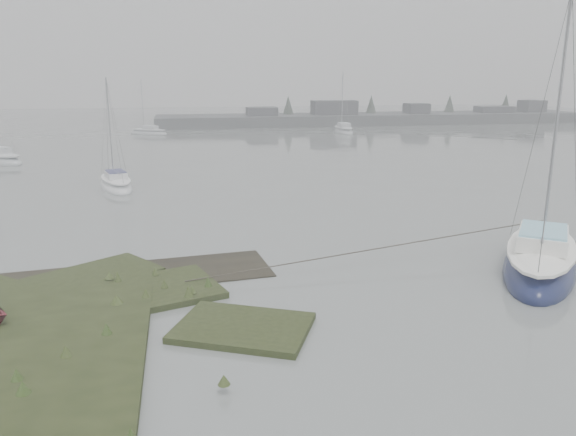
% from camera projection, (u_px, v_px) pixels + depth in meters
% --- Properties ---
extents(ground, '(160.00, 160.00, 0.00)m').
position_uv_depth(ground, '(193.00, 163.00, 44.05)').
color(ground, slate).
rests_on(ground, ground).
extents(far_shoreline, '(60.00, 8.00, 4.15)m').
position_uv_depth(far_shoreline, '(379.00, 118.00, 79.11)').
color(far_shoreline, '#4C4F51').
rests_on(far_shoreline, ground).
extents(sailboat_main, '(6.23, 7.25, 10.24)m').
position_uv_depth(sailboat_main, '(540.00, 262.00, 19.72)').
color(sailboat_main, '#12183D').
rests_on(sailboat_main, ground).
extents(sailboat_white, '(2.99, 5.28, 7.08)m').
position_uv_depth(sailboat_white, '(116.00, 185.00, 34.06)').
color(sailboat_white, white).
rests_on(sailboat_white, ground).
extents(sailboat_far_b, '(1.83, 5.49, 7.73)m').
position_uv_depth(sailboat_far_b, '(343.00, 131.00, 66.65)').
color(sailboat_far_b, '#B7BCC1').
rests_on(sailboat_far_b, ground).
extents(sailboat_far_c, '(4.89, 3.78, 6.72)m').
position_uv_depth(sailboat_far_c, '(149.00, 133.00, 64.82)').
color(sailboat_far_c, '#9CA0A6').
rests_on(sailboat_far_c, ground).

